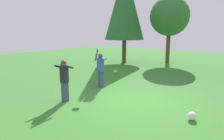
# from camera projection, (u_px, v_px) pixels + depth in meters

# --- Properties ---
(ground_plane) EXTENTS (40.00, 40.00, 0.00)m
(ground_plane) POSITION_uv_depth(u_px,v_px,m) (137.00, 101.00, 7.93)
(ground_plane) COLOR #387A2D
(person_thrower) EXTENTS (0.63, 0.63, 1.82)m
(person_thrower) POSITION_uv_depth(u_px,v_px,m) (101.00, 67.00, 9.65)
(person_thrower) COLOR #38476B
(person_thrower) RESTS_ON ground_plane
(person_catcher) EXTENTS (0.48, 0.56, 1.62)m
(person_catcher) POSITION_uv_depth(u_px,v_px,m) (64.00, 77.00, 7.76)
(person_catcher) COLOR #38476B
(person_catcher) RESTS_ON ground_plane
(frisbee) EXTENTS (0.31, 0.31, 0.06)m
(frisbee) POSITION_uv_depth(u_px,v_px,m) (95.00, 53.00, 8.89)
(frisbee) COLOR yellow
(ball_white) EXTENTS (0.26, 0.26, 0.26)m
(ball_white) POSITION_uv_depth(u_px,v_px,m) (192.00, 116.00, 6.25)
(ball_white) COLOR white
(ball_white) RESTS_ON ground_plane
(ball_yellow) EXTENTS (0.24, 0.24, 0.24)m
(ball_yellow) POSITION_uv_depth(u_px,v_px,m) (115.00, 72.00, 12.89)
(ball_yellow) COLOR yellow
(ball_yellow) RESTS_ON ground_plane
(tree_far_left) EXTENTS (3.18, 3.18, 7.60)m
(tree_far_left) POSITION_uv_depth(u_px,v_px,m) (125.00, 4.00, 16.15)
(tree_far_left) COLOR brown
(tree_far_left) RESTS_ON ground_plane
(tree_left) EXTENTS (3.13, 3.13, 5.35)m
(tree_left) POSITION_uv_depth(u_px,v_px,m) (170.00, 17.00, 16.34)
(tree_left) COLOR brown
(tree_left) RESTS_ON ground_plane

